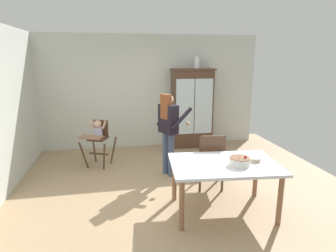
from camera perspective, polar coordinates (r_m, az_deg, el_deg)
ground_plane at (r=4.79m, az=0.77°, el=-13.14°), size 6.24×6.24×0.00m
wall_back at (r=6.92m, az=-3.59°, el=6.92°), size 5.32×0.06×2.70m
china_cabinet at (r=6.91m, az=4.86°, el=3.64°), size 1.03×0.48×1.91m
ceramic_vase at (r=6.84m, az=5.83°, el=12.51°), size 0.13×0.13×0.27m
high_chair_with_toddler at (r=5.82m, az=-13.98°, el=-1.73°), size 0.76×0.83×0.95m
adult_person at (r=5.13m, az=0.13°, el=0.25°), size 0.66×0.65×1.53m
dining_table at (r=4.04m, az=11.22°, el=-8.54°), size 1.56×1.11×0.74m
birthday_cake at (r=3.96m, az=14.28°, el=-6.91°), size 0.28×0.28×0.19m
serving_bowl at (r=4.18m, az=17.03°, el=-6.43°), size 0.18×0.18×0.05m
dining_chair_far_side at (r=4.71m, az=8.67°, el=-6.39°), size 0.50×0.50×0.96m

